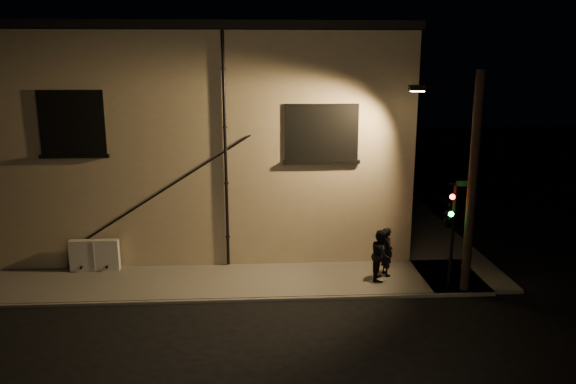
{
  "coord_description": "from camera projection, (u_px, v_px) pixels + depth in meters",
  "views": [
    {
      "loc": [
        -0.78,
        -16.65,
        7.55
      ],
      "look_at": [
        0.33,
        1.8,
        3.13
      ],
      "focal_mm": 35.0,
      "sensor_mm": 36.0,
      "label": 1
    }
  ],
  "objects": [
    {
      "name": "utility_cabinet",
      "position": [
        95.0,
        255.0,
        20.04
      ],
      "size": [
        1.73,
        0.29,
        1.14
      ],
      "primitive_type": "cube",
      "color": "beige",
      "rests_on": "sidewalk"
    },
    {
      "name": "sidewalk",
      "position": [
        306.0,
        252.0,
        22.28
      ],
      "size": [
        21.0,
        16.0,
        0.12
      ],
      "color": "#5C5953",
      "rests_on": "ground"
    },
    {
      "name": "streetlamp_pole",
      "position": [
        469.0,
        179.0,
        17.69
      ],
      "size": [
        2.03,
        1.39,
        7.22
      ],
      "color": "black",
      "rests_on": "ground"
    },
    {
      "name": "building",
      "position": [
        205.0,
        129.0,
        25.49
      ],
      "size": [
        16.2,
        12.23,
        8.8
      ],
      "color": "tan",
      "rests_on": "ground"
    },
    {
      "name": "pedestrian_b",
      "position": [
        381.0,
        255.0,
        19.15
      ],
      "size": [
        0.86,
        1.0,
        1.77
      ],
      "primitive_type": "imported",
      "rotation": [
        0.0,
        0.0,
        1.32
      ],
      "color": "black",
      "rests_on": "sidewalk"
    },
    {
      "name": "pedestrian_a",
      "position": [
        387.0,
        251.0,
        19.55
      ],
      "size": [
        0.52,
        0.7,
        1.72
      ],
      "primitive_type": "imported",
      "rotation": [
        0.0,
        0.0,
        1.76
      ],
      "color": "black",
      "rests_on": "sidewalk"
    },
    {
      "name": "ground",
      "position": [
        281.0,
        300.0,
        17.96
      ],
      "size": [
        90.0,
        90.0,
        0.0
      ],
      "primitive_type": "plane",
      "color": "black"
    },
    {
      "name": "traffic_signal",
      "position": [
        449.0,
        217.0,
        18.23
      ],
      "size": [
        1.21,
        2.09,
        3.57
      ],
      "color": "black",
      "rests_on": "sidewalk"
    }
  ]
}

